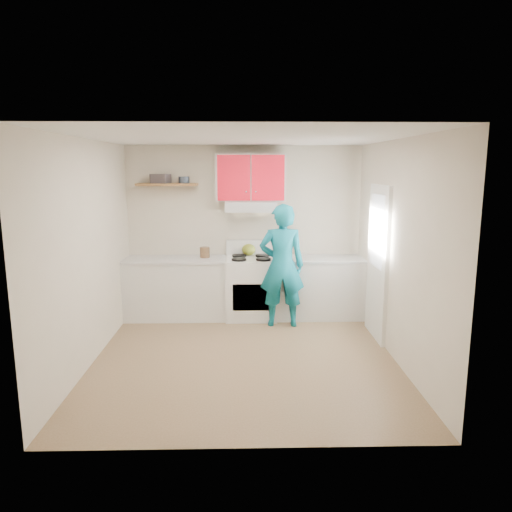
{
  "coord_description": "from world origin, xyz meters",
  "views": [
    {
      "loc": [
        0.01,
        -5.44,
        2.28
      ],
      "look_at": [
        0.15,
        0.55,
        1.15
      ],
      "focal_mm": 33.3,
      "sensor_mm": 36.0,
      "label": 1
    }
  ],
  "objects_px": {
    "stove": "(251,288)",
    "kettle": "(249,250)",
    "tin": "(184,180)",
    "crock": "(205,253)",
    "person": "(282,266)"
  },
  "relations": [
    {
      "from": "person",
      "to": "kettle",
      "type": "bearing_deg",
      "value": -52.29
    },
    {
      "from": "crock",
      "to": "kettle",
      "type": "bearing_deg",
      "value": 13.73
    },
    {
      "from": "stove",
      "to": "crock",
      "type": "xyz_separation_m",
      "value": [
        -0.7,
        0.09,
        0.53
      ]
    },
    {
      "from": "stove",
      "to": "person",
      "type": "bearing_deg",
      "value": -41.46
    },
    {
      "from": "stove",
      "to": "kettle",
      "type": "height_order",
      "value": "kettle"
    },
    {
      "from": "crock",
      "to": "stove",
      "type": "bearing_deg",
      "value": -7.06
    },
    {
      "from": "kettle",
      "to": "person",
      "type": "distance_m",
      "value": 0.8
    },
    {
      "from": "kettle",
      "to": "person",
      "type": "xyz_separation_m",
      "value": [
        0.47,
        -0.64,
        -0.12
      ]
    },
    {
      "from": "tin",
      "to": "crock",
      "type": "bearing_deg",
      "value": -13.33
    },
    {
      "from": "tin",
      "to": "crock",
      "type": "relative_size",
      "value": 0.9
    },
    {
      "from": "tin",
      "to": "crock",
      "type": "distance_m",
      "value": 1.14
    },
    {
      "from": "tin",
      "to": "kettle",
      "type": "distance_m",
      "value": 1.45
    },
    {
      "from": "kettle",
      "to": "crock",
      "type": "height_order",
      "value": "kettle"
    },
    {
      "from": "stove",
      "to": "kettle",
      "type": "relative_size",
      "value": 4.25
    },
    {
      "from": "tin",
      "to": "kettle",
      "type": "relative_size",
      "value": 0.75
    }
  ]
}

